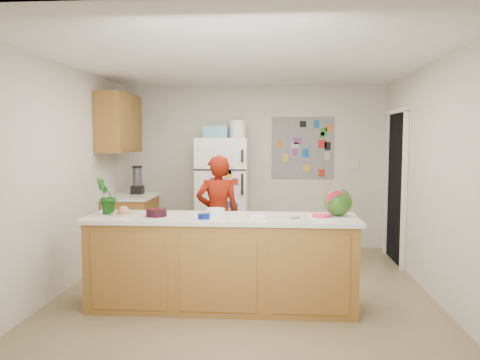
# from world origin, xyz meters

# --- Properties ---
(floor) EXTENTS (4.00, 4.50, 0.02)m
(floor) POSITION_xyz_m (0.00, 0.00, -0.01)
(floor) COLOR brown
(floor) RESTS_ON ground
(wall_back) EXTENTS (4.00, 0.02, 2.50)m
(wall_back) POSITION_xyz_m (0.00, 2.26, 1.25)
(wall_back) COLOR beige
(wall_back) RESTS_ON ground
(wall_left) EXTENTS (0.02, 4.50, 2.50)m
(wall_left) POSITION_xyz_m (-2.01, 0.00, 1.25)
(wall_left) COLOR beige
(wall_left) RESTS_ON ground
(wall_right) EXTENTS (0.02, 4.50, 2.50)m
(wall_right) POSITION_xyz_m (2.01, 0.00, 1.25)
(wall_right) COLOR beige
(wall_right) RESTS_ON ground
(ceiling) EXTENTS (4.00, 4.50, 0.02)m
(ceiling) POSITION_xyz_m (0.00, 0.00, 2.51)
(ceiling) COLOR white
(ceiling) RESTS_ON wall_back
(doorway) EXTENTS (0.03, 0.85, 2.04)m
(doorway) POSITION_xyz_m (1.99, 1.45, 1.02)
(doorway) COLOR black
(doorway) RESTS_ON ground
(peninsula_base) EXTENTS (2.60, 0.62, 0.88)m
(peninsula_base) POSITION_xyz_m (-0.20, -0.50, 0.44)
(peninsula_base) COLOR brown
(peninsula_base) RESTS_ON floor
(peninsula_top) EXTENTS (2.68, 0.70, 0.04)m
(peninsula_top) POSITION_xyz_m (-0.20, -0.50, 0.90)
(peninsula_top) COLOR silver
(peninsula_top) RESTS_ON peninsula_base
(side_counter_base) EXTENTS (0.60, 0.80, 0.86)m
(side_counter_base) POSITION_xyz_m (-1.69, 1.35, 0.43)
(side_counter_base) COLOR brown
(side_counter_base) RESTS_ON floor
(side_counter_top) EXTENTS (0.64, 0.84, 0.04)m
(side_counter_top) POSITION_xyz_m (-1.69, 1.35, 0.88)
(side_counter_top) COLOR silver
(side_counter_top) RESTS_ON side_counter_base
(upper_cabinets) EXTENTS (0.35, 1.00, 0.80)m
(upper_cabinets) POSITION_xyz_m (-1.82, 1.30, 1.90)
(upper_cabinets) COLOR brown
(upper_cabinets) RESTS_ON wall_left
(refrigerator) EXTENTS (0.75, 0.70, 1.70)m
(refrigerator) POSITION_xyz_m (-0.45, 1.88, 0.85)
(refrigerator) COLOR silver
(refrigerator) RESTS_ON floor
(fridge_top_bin) EXTENTS (0.35, 0.28, 0.18)m
(fridge_top_bin) POSITION_xyz_m (-0.55, 1.88, 1.79)
(fridge_top_bin) COLOR #5999B2
(fridge_top_bin) RESTS_ON refrigerator
(photo_collage) EXTENTS (0.95, 0.01, 0.95)m
(photo_collage) POSITION_xyz_m (0.75, 2.24, 1.55)
(photo_collage) COLOR slate
(photo_collage) RESTS_ON wall_back
(person) EXTENTS (0.60, 0.45, 1.48)m
(person) POSITION_xyz_m (-0.38, 0.69, 0.74)
(person) COLOR maroon
(person) RESTS_ON floor
(blender_appliance) EXTENTS (0.13, 0.13, 0.38)m
(blender_appliance) POSITION_xyz_m (-1.64, 1.50, 1.09)
(blender_appliance) COLOR black
(blender_appliance) RESTS_ON side_counter_top
(cutting_board) EXTENTS (0.47, 0.39, 0.01)m
(cutting_board) POSITION_xyz_m (0.88, -0.47, 0.93)
(cutting_board) COLOR silver
(cutting_board) RESTS_ON peninsula_top
(watermelon) EXTENTS (0.27, 0.27, 0.27)m
(watermelon) POSITION_xyz_m (0.94, -0.45, 1.07)
(watermelon) COLOR #2D5A0F
(watermelon) RESTS_ON cutting_board
(watermelon_slice) EXTENTS (0.18, 0.18, 0.02)m
(watermelon_slice) POSITION_xyz_m (0.77, -0.52, 0.94)
(watermelon_slice) COLOR red
(watermelon_slice) RESTS_ON cutting_board
(cherry_bowl) EXTENTS (0.23, 0.23, 0.07)m
(cherry_bowl) POSITION_xyz_m (-0.84, -0.54, 0.96)
(cherry_bowl) COLOR black
(cherry_bowl) RESTS_ON peninsula_top
(white_bowl) EXTENTS (0.24, 0.24, 0.06)m
(white_bowl) POSITION_xyz_m (-0.27, -0.38, 0.95)
(white_bowl) COLOR silver
(white_bowl) RESTS_ON peninsula_top
(cobalt_bowl) EXTENTS (0.15, 0.15, 0.05)m
(cobalt_bowl) POSITION_xyz_m (-0.35, -0.65, 0.95)
(cobalt_bowl) COLOR #061360
(cobalt_bowl) RESTS_ON peninsula_top
(plate) EXTENTS (0.31, 0.31, 0.02)m
(plate) POSITION_xyz_m (-1.19, -0.48, 0.93)
(plate) COLOR #C2AE98
(plate) RESTS_ON peninsula_top
(paper_towel) EXTENTS (0.20, 0.20, 0.02)m
(paper_towel) POSITION_xyz_m (0.19, -0.53, 0.93)
(paper_towel) COLOR white
(paper_towel) RESTS_ON peninsula_top
(keys) EXTENTS (0.10, 0.07, 0.01)m
(keys) POSITION_xyz_m (0.52, -0.57, 0.93)
(keys) COLOR gray
(keys) RESTS_ON peninsula_top
(potted_plant) EXTENTS (0.26, 0.26, 0.37)m
(potted_plant) POSITION_xyz_m (-1.38, -0.45, 1.11)
(potted_plant) COLOR #123B0D
(potted_plant) RESTS_ON peninsula_top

